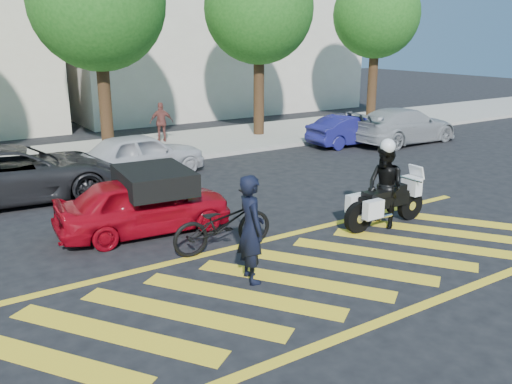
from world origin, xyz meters
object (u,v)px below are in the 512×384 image
parked_mid_left (19,173)px  parked_far_right (404,126)px  red_convertible (144,205)px  parked_right (351,130)px  officer_bike (251,229)px  police_motorcycle (384,202)px  parked_mid_right (141,154)px  bicycle (223,224)px  officer_moto (385,187)px

parked_mid_left → parked_far_right: parked_mid_left is taller
red_convertible → parked_right: red_convertible is taller
officer_bike → police_motorcycle: 4.15m
police_motorcycle → parked_mid_right: 7.91m
officer_bike → red_convertible: (-0.67, 3.32, -0.33)m
red_convertible → parked_mid_left: (-1.83, 4.05, 0.09)m
parked_mid_right → parked_right: 8.74m
officer_bike → bicycle: size_ratio=0.91×
officer_bike → parked_mid_left: 7.79m
bicycle → parked_mid_left: 6.50m
red_convertible → parked_far_right: bearing=-67.3°
officer_moto → parked_far_right: size_ratio=0.39×
parked_far_right → red_convertible: bearing=106.3°
parked_far_right → officer_bike: bearing=120.2°
bicycle → police_motorcycle: 3.86m
parked_far_right → police_motorcycle: bearing=128.5°
red_convertible → parked_right: bearing=-60.3°
parked_far_right → parked_mid_left: bearing=88.5°
bicycle → officer_moto: (3.78, -0.74, 0.37)m
officer_moto → parked_far_right: officer_moto is taller
parked_mid_right → parked_right: bearing=-94.8°
bicycle → red_convertible: 2.06m
police_motorcycle → red_convertible: red_convertible is taller
police_motorcycle → parked_far_right: (7.87, 6.62, 0.14)m
officer_moto → parked_right: 9.44m
officer_moto → parked_mid_right: 7.90m
bicycle → officer_moto: 3.87m
officer_moto → officer_bike: bearing=-79.4°
bicycle → police_motorcycle: bearing=-97.5°
officer_moto → parked_mid_left: size_ratio=0.35×
red_convertible → parked_far_right: (12.60, 4.05, 0.06)m
bicycle → red_convertible: red_convertible is taller
parked_mid_left → parked_far_right: 14.43m
parked_mid_left → parked_far_right: size_ratio=1.09×
red_convertible → parked_mid_right: 5.11m
officer_bike → parked_mid_left: (-2.50, 7.37, -0.24)m
parked_mid_left → police_motorcycle: bearing=-130.7°
parked_right → parked_far_right: (2.06, -0.81, 0.11)m
bicycle → parked_mid_right: parked_mid_right is taller
parked_mid_right → parked_far_right: size_ratio=0.82×
parked_mid_right → parked_mid_left: bearing=95.9°
parked_right → parked_far_right: size_ratio=0.75×
police_motorcycle → parked_right: parked_right is taller
red_convertible → parked_right: (10.54, 4.86, -0.05)m
bicycle → police_motorcycle: size_ratio=0.91×
officer_bike → red_convertible: 3.40m
officer_bike → parked_mid_right: size_ratio=0.49×
officer_bike → parked_right: size_ratio=0.53×
parked_mid_left → parked_mid_right: bearing=-74.2°
red_convertible → parked_mid_right: (1.80, 4.78, 0.03)m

